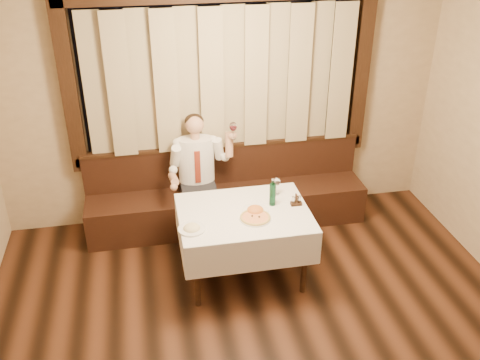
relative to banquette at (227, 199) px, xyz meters
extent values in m
cube|color=silver|center=(0.00, -2.72, 2.49)|extent=(5.00, 6.00, 0.01)
cube|color=tan|center=(0.00, 0.28, 1.09)|extent=(5.00, 0.01, 2.80)
cube|color=black|center=(0.00, 0.26, 1.39)|extent=(3.00, 0.02, 1.60)
cube|color=orange|center=(-0.70, 0.25, 1.09)|extent=(0.50, 0.01, 0.40)
cube|color=black|center=(0.00, 0.22, 0.54)|extent=(3.30, 0.12, 0.10)
cube|color=black|center=(-1.60, 0.22, 1.39)|extent=(0.16, 0.12, 1.90)
cube|color=black|center=(1.60, 0.22, 1.39)|extent=(0.16, 0.12, 1.90)
cube|color=#9D8965|center=(0.00, 0.16, 1.39)|extent=(2.90, 0.08, 1.55)
cube|color=black|center=(0.00, -0.04, -0.09)|extent=(3.20, 0.60, 0.45)
cube|color=black|center=(0.00, 0.20, 0.36)|extent=(3.20, 0.12, 0.45)
cube|color=black|center=(0.00, 0.20, 0.61)|extent=(3.20, 0.14, 0.04)
cylinder|color=black|center=(-0.52, -1.39, 0.04)|extent=(0.06, 0.06, 0.71)
cylinder|color=black|center=(0.52, -1.39, 0.04)|extent=(0.06, 0.06, 0.71)
cylinder|color=black|center=(-0.52, -0.65, 0.04)|extent=(0.06, 0.06, 0.71)
cylinder|color=black|center=(0.52, -0.65, 0.04)|extent=(0.06, 0.06, 0.71)
cube|color=black|center=(0.00, -1.02, 0.42)|extent=(1.20, 0.90, 0.04)
cube|color=white|center=(0.00, -1.02, 0.44)|extent=(1.26, 0.96, 0.01)
cube|color=white|center=(0.00, -1.50, 0.27)|extent=(1.26, 0.01, 0.35)
cube|color=white|center=(0.00, -0.54, 0.27)|extent=(1.26, 0.01, 0.35)
cube|color=white|center=(-0.63, -1.02, 0.27)|extent=(0.01, 0.96, 0.35)
cube|color=white|center=(0.63, -1.02, 0.27)|extent=(0.01, 0.96, 0.35)
cylinder|color=white|center=(0.08, -1.16, 0.45)|extent=(0.30, 0.30, 0.01)
cylinder|color=#CF461F|center=(0.08, -1.16, 0.46)|extent=(0.28, 0.28, 0.01)
torus|color=tan|center=(0.08, -1.16, 0.46)|extent=(0.29, 0.29, 0.02)
sphere|color=black|center=(0.05, -1.15, 0.47)|extent=(0.02, 0.02, 0.02)
sphere|color=black|center=(0.12, -1.17, 0.47)|extent=(0.02, 0.02, 0.02)
cylinder|color=white|center=(0.11, -1.04, 0.45)|extent=(0.26, 0.26, 0.02)
ellipsoid|color=#B9541D|center=(0.11, -1.04, 0.50)|extent=(0.16, 0.16, 0.07)
cylinder|color=white|center=(-0.53, -1.23, 0.45)|extent=(0.25, 0.25, 0.02)
ellipsoid|color=#D1BF87|center=(-0.53, -1.23, 0.50)|extent=(0.16, 0.16, 0.07)
cylinder|color=#0F4628|center=(0.30, -0.95, 0.56)|extent=(0.06, 0.06, 0.23)
cylinder|color=#0F4628|center=(0.30, -0.95, 0.70)|extent=(0.03, 0.03, 0.05)
cylinder|color=silver|center=(0.30, -0.95, 0.73)|extent=(0.03, 0.03, 0.01)
cylinder|color=white|center=(0.40, -0.75, 0.45)|extent=(0.06, 0.06, 0.01)
cylinder|color=white|center=(0.40, -0.75, 0.50)|extent=(0.01, 0.01, 0.10)
ellipsoid|color=white|center=(0.40, -0.75, 0.59)|extent=(0.07, 0.07, 0.08)
cube|color=black|center=(0.53, -1.00, 0.46)|extent=(0.11, 0.05, 0.04)
cube|color=black|center=(0.53, -1.00, 0.52)|extent=(0.01, 0.05, 0.08)
cylinder|color=white|center=(0.50, -1.00, 0.50)|extent=(0.03, 0.03, 0.06)
cylinder|color=silver|center=(0.50, -1.00, 0.54)|extent=(0.03, 0.03, 0.01)
cylinder|color=white|center=(0.56, -1.00, 0.50)|extent=(0.03, 0.03, 0.06)
cylinder|color=silver|center=(0.56, -1.00, 0.54)|extent=(0.03, 0.03, 0.01)
cube|color=black|center=(-0.34, -0.16, 0.22)|extent=(0.38, 0.43, 0.15)
cube|color=black|center=(-0.44, -0.37, -0.09)|extent=(0.11, 0.11, 0.45)
cube|color=black|center=(-0.23, -0.37, -0.09)|extent=(0.11, 0.11, 0.45)
ellipsoid|color=white|center=(-0.34, -0.01, 0.55)|extent=(0.40, 0.25, 0.52)
cube|color=maroon|center=(-0.34, -0.14, 0.52)|extent=(0.06, 0.01, 0.38)
cylinder|color=tan|center=(-0.34, -0.01, 0.85)|extent=(0.10, 0.10, 0.08)
sphere|color=tan|center=(-0.34, -0.01, 0.97)|extent=(0.20, 0.20, 0.20)
ellipsoid|color=black|center=(-0.34, 0.01, 1.00)|extent=(0.21, 0.21, 0.15)
sphere|color=white|center=(-0.53, -0.01, 0.76)|extent=(0.12, 0.12, 0.12)
sphere|color=white|center=(-0.15, -0.01, 0.76)|extent=(0.12, 0.12, 0.12)
sphere|color=tan|center=(-0.63, -0.41, 0.45)|extent=(0.08, 0.08, 0.08)
sphere|color=tan|center=(0.04, -0.18, 0.88)|extent=(0.09, 0.09, 0.09)
cylinder|color=white|center=(0.04, -0.21, 0.92)|extent=(0.01, 0.01, 0.11)
ellipsoid|color=white|center=(0.04, -0.21, 1.00)|extent=(0.08, 0.08, 0.10)
ellipsoid|color=#4C070F|center=(0.04, -0.21, 0.98)|extent=(0.06, 0.06, 0.06)
camera|label=1|loc=(-0.88, -5.32, 3.18)|focal=40.00mm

